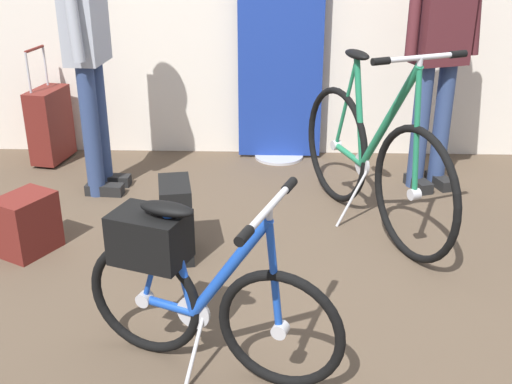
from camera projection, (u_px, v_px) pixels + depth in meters
ground_plane at (279, 326)px, 2.82m from camera, size 6.14×6.14×0.00m
floor_banner_stand at (281, 54)px, 4.48m from camera, size 0.60×0.36×1.72m
folding_bike_foreground at (190, 283)px, 2.45m from camera, size 1.02×0.56×0.76m
display_bike_left at (372, 161)px, 3.59m from camera, size 0.72×1.42×1.06m
visitor_near_wall at (86, 35)px, 3.83m from camera, size 0.29×0.54×1.74m
visitor_browsing at (441, 39)px, 3.92m from camera, size 0.51×0.35×1.68m
rolling_suitcase at (50, 124)px, 4.60m from camera, size 0.24×0.39×0.83m
backpack_on_floor at (175, 220)px, 3.33m from camera, size 0.23×0.32×0.42m
handbag_on_floor at (26, 224)px, 3.39m from camera, size 0.33×0.36×0.32m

